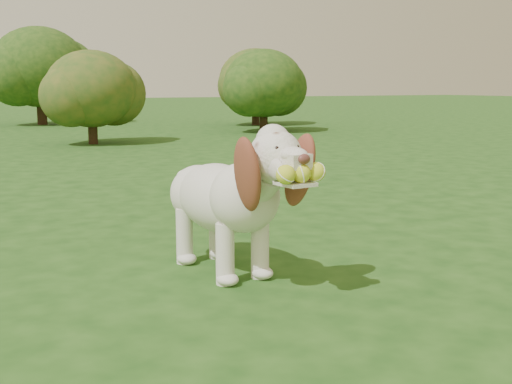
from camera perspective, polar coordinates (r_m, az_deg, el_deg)
name	(u,v)px	position (r m, az deg, el deg)	size (l,w,h in m)	color
ground	(227,268)	(3.21, -2.59, -6.75)	(80.00, 80.00, 0.00)	#194012
dog	(230,194)	(3.01, -2.33, -0.16)	(0.43, 1.13, 0.74)	silver
shrub_c	(91,89)	(10.09, -14.45, 8.86)	(1.37, 1.37, 1.42)	#382314
shrub_d	(264,83)	(12.29, 0.69, 9.64)	(1.51, 1.51, 1.57)	#382314
shrub_f	(256,80)	(14.43, -0.03, 9.91)	(1.63, 1.63, 1.69)	#382314
shrub_i	(39,67)	(15.36, -18.69, 10.47)	(2.10, 2.10, 2.18)	#382314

